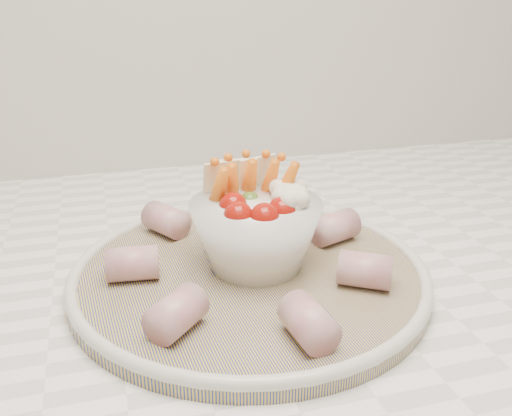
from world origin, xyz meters
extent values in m
cube|color=white|center=(0.00, 1.45, 0.90)|extent=(2.04, 0.62, 0.04)
cylinder|color=navy|center=(0.07, 1.37, 0.93)|extent=(0.36, 0.36, 0.01)
torus|color=silver|center=(0.07, 1.37, 0.94)|extent=(0.34, 0.34, 0.01)
sphere|color=#9A1209|center=(0.06, 1.36, 1.00)|extent=(0.03, 0.03, 0.03)
sphere|color=#9A1209|center=(0.08, 1.35, 1.00)|extent=(0.03, 0.03, 0.03)
sphere|color=#9A1209|center=(0.10, 1.36, 1.00)|extent=(0.03, 0.03, 0.03)
sphere|color=#9A1209|center=(0.06, 1.38, 1.00)|extent=(0.03, 0.03, 0.03)
sphere|color=#466B23|center=(0.08, 1.40, 1.00)|extent=(0.02, 0.02, 0.02)
cone|color=orange|center=(0.06, 1.41, 1.01)|extent=(0.03, 0.04, 0.06)
cone|color=orange|center=(0.08, 1.41, 1.01)|extent=(0.02, 0.04, 0.06)
cone|color=orange|center=(0.10, 1.41, 1.01)|extent=(0.02, 0.04, 0.06)
cone|color=orange|center=(0.05, 1.39, 1.01)|extent=(0.03, 0.04, 0.06)
cone|color=orange|center=(0.11, 1.39, 1.01)|extent=(0.04, 0.04, 0.06)
sphere|color=white|center=(0.11, 1.39, 1.00)|extent=(0.03, 0.03, 0.03)
sphere|color=white|center=(0.11, 1.36, 1.00)|extent=(0.03, 0.03, 0.03)
cube|color=#F7EDC0|center=(0.07, 1.42, 1.01)|extent=(0.04, 0.02, 0.05)
cube|color=#F7EDC0|center=(0.09, 1.42, 1.01)|extent=(0.04, 0.02, 0.05)
cube|color=#F7EDC0|center=(0.06, 1.42, 1.01)|extent=(0.04, 0.02, 0.05)
cylinder|color=#AC4E5D|center=(0.17, 1.41, 0.95)|extent=(0.05, 0.05, 0.03)
cylinder|color=#AC4E5D|center=(0.11, 1.48, 0.95)|extent=(0.05, 0.06, 0.03)
cylinder|color=#AC4E5D|center=(0.00, 1.48, 0.95)|extent=(0.05, 0.06, 0.03)
cylinder|color=#AC4E5D|center=(-0.04, 1.38, 0.95)|extent=(0.05, 0.04, 0.03)
cylinder|color=#AC4E5D|center=(-0.01, 1.29, 0.95)|extent=(0.06, 0.06, 0.03)
cylinder|color=#AC4E5D|center=(0.08, 1.25, 0.95)|extent=(0.04, 0.05, 0.03)
cylinder|color=#AC4E5D|center=(0.16, 1.31, 0.95)|extent=(0.06, 0.05, 0.03)
camera|label=1|loc=(-0.06, 0.91, 1.20)|focal=40.00mm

